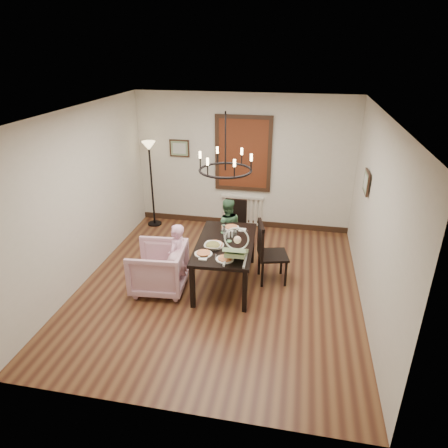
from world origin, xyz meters
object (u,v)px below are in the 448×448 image
(drinking_glass, at_px, (225,236))
(floor_lamp, at_px, (152,186))
(chair_right, at_px, (273,252))
(armchair, at_px, (158,268))
(elderly_woman, at_px, (177,263))
(dining_table, at_px, (225,247))
(chair_far, at_px, (234,226))
(baby_bouncer, at_px, (236,249))
(seated_man, at_px, (227,233))

(drinking_glass, bearing_deg, floor_lamp, 135.23)
(chair_right, height_order, armchair, chair_right)
(elderly_woman, xyz_separation_m, drinking_glass, (0.71, 0.38, 0.36))
(elderly_woman, distance_m, drinking_glass, 0.88)
(dining_table, relative_size, drinking_glass, 10.75)
(chair_far, distance_m, baby_bouncer, 1.85)
(chair_far, relative_size, baby_bouncer, 1.81)
(armchair, xyz_separation_m, baby_bouncer, (1.27, -0.13, 0.54))
(elderly_woman, height_order, floor_lamp, floor_lamp)
(armchair, distance_m, baby_bouncer, 1.39)
(dining_table, height_order, floor_lamp, floor_lamp)
(chair_far, distance_m, elderly_woman, 1.70)
(armchair, distance_m, elderly_woman, 0.31)
(chair_far, xyz_separation_m, seated_man, (-0.08, -0.32, -0.01))
(dining_table, height_order, baby_bouncer, baby_bouncer)
(armchair, bearing_deg, chair_right, 104.30)
(chair_far, height_order, baby_bouncer, baby_bouncer)
(floor_lamp, bearing_deg, armchair, -68.13)
(elderly_woman, xyz_separation_m, baby_bouncer, (0.98, -0.19, 0.45))
(chair_far, height_order, armchair, chair_far)
(armchair, height_order, elderly_woman, elderly_woman)
(elderly_woman, distance_m, seated_man, 1.37)
(armchair, xyz_separation_m, seated_man, (0.86, 1.32, 0.08))
(seated_man, bearing_deg, floor_lamp, -44.45)
(floor_lamp, bearing_deg, chair_right, -33.15)
(baby_bouncer, bearing_deg, chair_far, 98.44)
(seated_man, distance_m, drinking_glass, 0.95)
(seated_man, bearing_deg, chair_right, 128.29)
(elderly_woman, xyz_separation_m, seated_man, (0.57, 1.25, -0.00))
(armchair, xyz_separation_m, floor_lamp, (-0.96, 2.40, 0.51))
(chair_right, relative_size, drinking_glass, 6.96)
(seated_man, height_order, floor_lamp, floor_lamp)
(seated_man, height_order, drinking_glass, seated_man)
(dining_table, relative_size, floor_lamp, 0.92)
(elderly_woman, distance_m, baby_bouncer, 1.09)
(armchair, bearing_deg, dining_table, 106.02)
(dining_table, xyz_separation_m, armchair, (-1.01, -0.39, -0.28))
(chair_right, relative_size, seated_man, 1.14)
(armchair, relative_size, seated_man, 0.91)
(chair_right, distance_m, floor_lamp, 3.28)
(dining_table, distance_m, elderly_woman, 0.81)
(baby_bouncer, relative_size, drinking_glass, 3.44)
(elderly_woman, bearing_deg, baby_bouncer, 85.22)
(chair_far, bearing_deg, seated_man, -102.79)
(dining_table, distance_m, chair_right, 0.80)
(floor_lamp, bearing_deg, elderly_woman, -61.67)
(seated_man, xyz_separation_m, drinking_glass, (0.14, -0.87, 0.36))
(chair_far, xyz_separation_m, drinking_glass, (0.06, -1.19, 0.35))
(baby_bouncer, bearing_deg, dining_table, 114.46)
(dining_table, relative_size, elderly_woman, 1.75)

